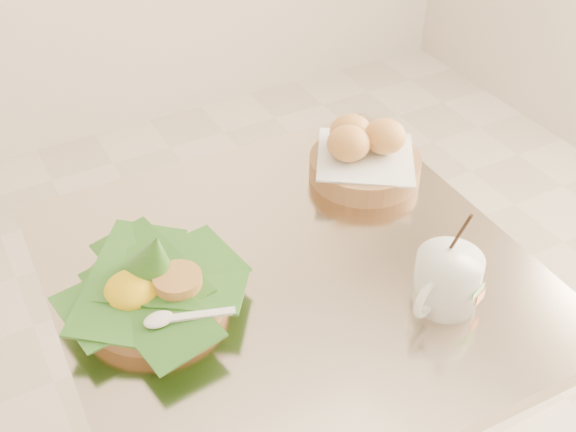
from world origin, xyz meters
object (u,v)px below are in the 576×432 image
cafe_table (291,363)px  bread_basket (363,155)px  rice_basket (153,285)px  coffee_mug (446,280)px

cafe_table → bread_basket: size_ratio=3.22×
rice_basket → coffee_mug: bearing=-28.4°
cafe_table → coffee_mug: size_ratio=4.58×
rice_basket → bread_basket: rice_basket is taller
cafe_table → rice_basket: rice_basket is taller
rice_basket → bread_basket: (0.44, 0.13, 0.01)m
coffee_mug → bread_basket: bearing=77.1°
cafe_table → coffee_mug: (0.16, -0.17, 0.26)m
bread_basket → coffee_mug: coffee_mug is taller
rice_basket → bread_basket: size_ratio=1.12×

